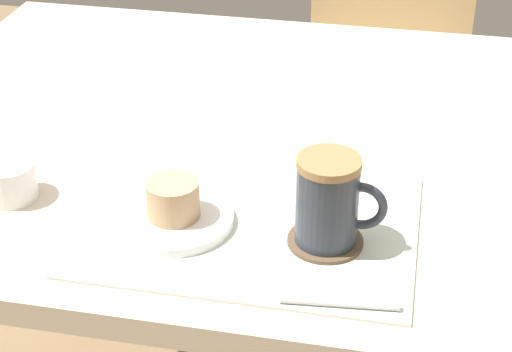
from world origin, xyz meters
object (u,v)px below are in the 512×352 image
wooden_chair (386,56)px  sugar_bowl (10,181)px  dining_table (244,171)px  pastry_plate (174,219)px  coffee_mug (329,200)px  pastry (173,199)px

wooden_chair → sugar_bowl: wooden_chair is taller
sugar_bowl → dining_table: bearing=43.7°
pastry_plate → coffee_mug: 0.20m
wooden_chair → sugar_bowl: size_ratio=13.70×
pastry_plate → coffee_mug: (0.19, -0.00, 0.05)m
wooden_chair → pastry: bearing=78.8°
wooden_chair → pastry_plate: (-0.20, -1.03, 0.21)m
dining_table → pastry: size_ratio=16.81×
pastry_plate → pastry: size_ratio=2.25×
pastry_plate → coffee_mug: coffee_mug is taller
coffee_mug → sugar_bowl: 0.42m
dining_table → wooden_chair: size_ratio=1.15×
pastry_plate → coffee_mug: bearing=-0.9°
pastry_plate → pastry: pastry is taller
wooden_chair → coffee_mug: size_ratio=8.62×
dining_table → sugar_bowl: (-0.26, -0.25, 0.10)m
pastry_plate → sugar_bowl: (-0.23, 0.02, 0.02)m
wooden_chair → pastry: size_ratio=14.59×
dining_table → pastry_plate: (-0.03, -0.27, 0.09)m
dining_table → wooden_chair: bearing=77.4°
dining_table → sugar_bowl: sugar_bowl is taller
wooden_chair → coffee_mug: 1.07m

